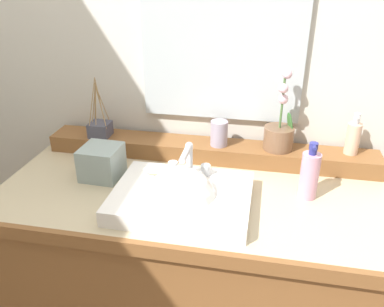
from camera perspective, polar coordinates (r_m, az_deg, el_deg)
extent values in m
cube|color=silver|center=(1.55, 3.83, 17.64)|extent=(3.23, 0.20, 2.57)
cube|color=brown|center=(1.58, 0.67, -18.74)|extent=(1.30, 0.59, 0.80)
cube|color=#C0AF8B|center=(1.32, 0.76, -5.84)|extent=(1.32, 0.62, 0.04)
cube|color=brown|center=(1.08, -2.33, -14.40)|extent=(1.32, 0.02, 0.04)
cube|color=brown|center=(1.50, 2.40, 0.42)|extent=(1.25, 0.13, 0.06)
cube|color=white|center=(1.22, -1.48, -6.45)|extent=(0.42, 0.32, 0.05)
sphere|color=white|center=(1.21, -1.64, -7.20)|extent=(0.23, 0.23, 0.23)
cylinder|color=silver|center=(1.28, -0.41, -0.91)|extent=(0.02, 0.02, 0.10)
cylinder|color=silver|center=(1.21, -0.95, 0.04)|extent=(0.02, 0.11, 0.02)
sphere|color=silver|center=(1.25, -0.42, 1.12)|extent=(0.03, 0.03, 0.03)
cylinder|color=silver|center=(1.30, -2.78, -1.95)|extent=(0.03, 0.03, 0.04)
cylinder|color=silver|center=(1.28, 2.00, -2.40)|extent=(0.03, 0.03, 0.04)
ellipsoid|color=beige|center=(1.30, -5.64, -2.42)|extent=(0.07, 0.04, 0.02)
cylinder|color=brown|center=(1.46, 12.51, 2.21)|extent=(0.11, 0.11, 0.08)
cylinder|color=tan|center=(1.44, 12.64, 3.52)|extent=(0.10, 0.10, 0.01)
cylinder|color=#476B38|center=(1.41, 13.05, 7.38)|extent=(0.01, 0.01, 0.19)
ellipsoid|color=#387033|center=(1.45, 14.02, 4.46)|extent=(0.03, 0.04, 0.08)
ellipsoid|color=#387033|center=(1.44, 14.26, 4.26)|extent=(0.03, 0.03, 0.08)
sphere|color=beige|center=(1.40, 13.16, 7.74)|extent=(0.03, 0.03, 0.03)
sphere|color=beige|center=(1.37, 13.19, 9.22)|extent=(0.03, 0.03, 0.03)
sphere|color=beige|center=(1.38, 13.74, 11.18)|extent=(0.03, 0.03, 0.03)
cylinder|color=beige|center=(1.49, 22.39, 2.00)|extent=(0.05, 0.05, 0.11)
cylinder|color=silver|center=(1.47, 22.83, 4.33)|extent=(0.02, 0.02, 0.02)
cylinder|color=silver|center=(1.46, 22.95, 5.02)|extent=(0.02, 0.02, 0.02)
cylinder|color=silver|center=(1.45, 23.07, 4.98)|extent=(0.01, 0.03, 0.01)
cylinder|color=#9C90A4|center=(1.45, 3.96, 2.96)|extent=(0.06, 0.06, 0.10)
cube|color=#454556|center=(1.57, -13.23, 3.45)|extent=(0.08, 0.08, 0.06)
cylinder|color=#9E7A4C|center=(1.54, -13.14, 6.69)|extent=(0.03, 0.00, 0.16)
cylinder|color=#9E7A4C|center=(1.55, -12.86, 6.96)|extent=(0.03, 0.04, 0.16)
cylinder|color=#9E7A4C|center=(1.55, -13.30, 7.53)|extent=(0.01, 0.04, 0.19)
cylinder|color=#9E7A4C|center=(1.57, -13.97, 7.25)|extent=(0.04, 0.05, 0.17)
cylinder|color=#9E7A4C|center=(1.55, -14.13, 6.88)|extent=(0.04, 0.01, 0.16)
cylinder|color=#9E7A4C|center=(1.53, -14.41, 7.04)|extent=(0.03, 0.04, 0.19)
cylinder|color=#9E7A4C|center=(1.53, -13.86, 6.51)|extent=(0.01, 0.03, 0.15)
cylinder|color=#9E7A4C|center=(1.52, -13.13, 6.59)|extent=(0.04, 0.03, 0.16)
cylinder|color=#CC8FA9|center=(1.29, 16.72, -3.15)|extent=(0.06, 0.06, 0.15)
cylinder|color=navy|center=(1.25, 17.21, 0.27)|extent=(0.02, 0.02, 0.02)
cylinder|color=navy|center=(1.24, 17.33, 1.06)|extent=(0.03, 0.03, 0.02)
cylinder|color=navy|center=(1.22, 17.41, 0.91)|extent=(0.01, 0.03, 0.01)
cube|color=#899A98|center=(1.39, -13.03, -1.21)|extent=(0.14, 0.14, 0.11)
cube|color=silver|center=(1.44, 4.44, 16.52)|extent=(0.59, 0.02, 0.60)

